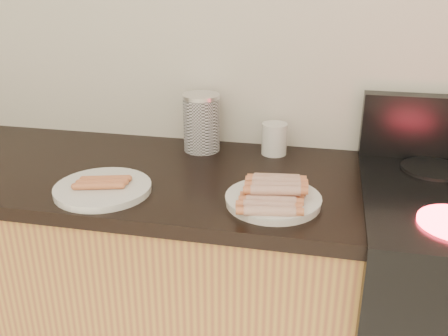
% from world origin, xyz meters
% --- Properties ---
extents(wall_back, '(4.00, 0.04, 2.60)m').
position_xyz_m(wall_back, '(0.00, 2.00, 1.30)').
color(wall_back, silver).
rests_on(wall_back, ground).
extents(cabinet_base, '(2.20, 0.59, 0.86)m').
position_xyz_m(cabinet_base, '(-0.70, 1.69, 0.43)').
color(cabinet_base, '#B18435').
rests_on(cabinet_base, floor).
extents(counter_slab, '(2.20, 0.62, 0.04)m').
position_xyz_m(counter_slab, '(-0.70, 1.69, 0.88)').
color(counter_slab, black).
rests_on(counter_slab, cabinet_base).
extents(burner_far_left, '(0.18, 0.18, 0.01)m').
position_xyz_m(burner_far_left, '(0.61, 1.84, 0.92)').
color(burner_far_left, black).
rests_on(burner_far_left, stove).
extents(main_plate, '(0.25, 0.25, 0.02)m').
position_xyz_m(main_plate, '(0.17, 1.55, 0.91)').
color(main_plate, white).
rests_on(main_plate, counter_slab).
extents(side_plate, '(0.31, 0.31, 0.02)m').
position_xyz_m(side_plate, '(-0.30, 1.52, 0.91)').
color(side_plate, white).
rests_on(side_plate, counter_slab).
extents(hotdog_pile, '(0.13, 0.24, 0.05)m').
position_xyz_m(hotdog_pile, '(0.17, 1.55, 0.94)').
color(hotdog_pile, maroon).
rests_on(hotdog_pile, main_plate).
extents(plain_sausages, '(0.13, 0.10, 0.02)m').
position_xyz_m(plain_sausages, '(-0.30, 1.52, 0.93)').
color(plain_sausages, '#CB7756').
rests_on(plain_sausages, side_plate).
extents(canister, '(0.12, 0.12, 0.19)m').
position_xyz_m(canister, '(-0.11, 1.90, 1.00)').
color(canister, silver).
rests_on(canister, counter_slab).
extents(mug, '(0.09, 0.09, 0.10)m').
position_xyz_m(mug, '(0.13, 1.92, 0.95)').
color(mug, white).
rests_on(mug, counter_slab).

